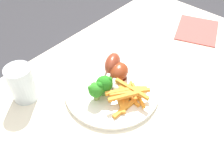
% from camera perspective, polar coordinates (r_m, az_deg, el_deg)
% --- Properties ---
extents(dining_table, '(1.19, 0.65, 0.76)m').
position_cam_1_polar(dining_table, '(0.77, 1.42, -9.90)').
color(dining_table, silver).
rests_on(dining_table, ground_plane).
extents(dinner_plate, '(0.26, 0.26, 0.01)m').
position_cam_1_polar(dinner_plate, '(0.69, 0.00, -1.49)').
color(dinner_plate, white).
rests_on(dinner_plate, dining_table).
extents(broccoli_floret_front, '(0.05, 0.05, 0.06)m').
position_cam_1_polar(broccoli_floret_front, '(0.65, -1.89, -0.18)').
color(broccoli_floret_front, '#73AF57').
rests_on(broccoli_floret_front, dinner_plate).
extents(broccoli_floret_middle, '(0.04, 0.04, 0.05)m').
position_cam_1_polar(broccoli_floret_middle, '(0.64, -3.75, -1.28)').
color(broccoli_floret_middle, '#8AAE54').
rests_on(broccoli_floret_middle, dinner_plate).
extents(carrot_fries_pile, '(0.14, 0.13, 0.04)m').
position_cam_1_polar(carrot_fries_pile, '(0.66, 3.41, -2.41)').
color(carrot_fries_pile, orange).
rests_on(carrot_fries_pile, dinner_plate).
extents(chicken_drumstick_near, '(0.13, 0.09, 0.05)m').
position_cam_1_polar(chicken_drumstick_near, '(0.72, 0.03, 4.42)').
color(chicken_drumstick_near, '#581C11').
rests_on(chicken_drumstick_near, dinner_plate).
extents(chicken_drumstick_far, '(0.12, 0.07, 0.04)m').
position_cam_1_polar(chicken_drumstick_far, '(0.70, 1.42, 2.59)').
color(chicken_drumstick_far, '#591D0D').
rests_on(chicken_drumstick_far, dinner_plate).
extents(chicken_drumstick_extra, '(0.11, 0.11, 0.04)m').
position_cam_1_polar(chicken_drumstick_extra, '(0.72, 0.40, 3.54)').
color(chicken_drumstick_extra, '#541B0F').
rests_on(chicken_drumstick_extra, dinner_plate).
extents(water_glass, '(0.07, 0.07, 0.10)m').
position_cam_1_polar(water_glass, '(0.69, -19.99, 0.12)').
color(water_glass, silver).
rests_on(water_glass, dining_table).
extents(napkin, '(0.21, 0.19, 0.00)m').
position_cam_1_polar(napkin, '(0.98, 18.98, 11.66)').
color(napkin, '#B74C47').
rests_on(napkin, dining_table).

